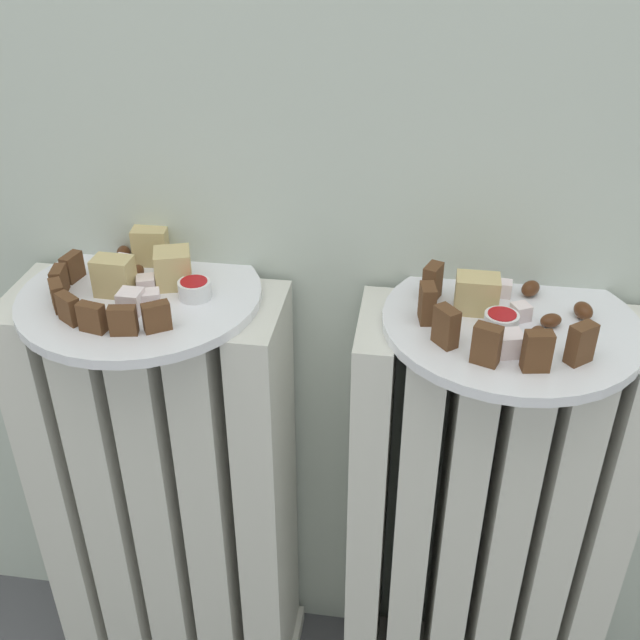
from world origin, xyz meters
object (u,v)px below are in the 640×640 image
Objects in this scene: radiator_left at (170,502)px; jam_bowl_right at (501,322)px; plate_left at (141,296)px; fork at (119,283)px; plate_right at (511,324)px; radiator_right at (477,535)px; jam_bowl_left at (194,288)px.

radiator_left is 0.54m from jam_bowl_right.
fork reaches higher than plate_left.
radiator_right is at bearing -90.00° from plate_right.
radiator_left is 0.34m from fork.
fork is at bearing 155.40° from plate_left.
radiator_left is at bearing 176.14° from jam_bowl_right.
radiator_right is 7.02× the size of fork.
jam_bowl_left reaches higher than plate_left.
jam_bowl_right is at bearing -3.86° from radiator_left.
plate_right reaches higher than radiator_right.
fork reaches higher than radiator_left.
plate_left is 0.07m from jam_bowl_left.
plate_left reaches higher than radiator_left.
jam_bowl_left is (-0.36, -0.00, 0.35)m from radiator_right.
plate_right is at bearing 0.53° from jam_bowl_left.
plate_left is 0.03m from fork.
radiator_left is 0.36m from jam_bowl_left.
jam_bowl_left is 0.41× the size of fork.
radiator_left is at bearing 116.57° from plate_left.
jam_bowl_right is at bearing -117.03° from plate_right.
radiator_right is 0.54m from plate_left.
radiator_left and radiator_right have the same top height.
plate_right is at bearing 0.00° from plate_left.
plate_left is at bearing 177.18° from jam_bowl_left.
radiator_left is 1.00× the size of radiator_right.
plate_right is (0.43, -0.00, 0.33)m from radiator_left.
radiator_right is at bearing 0.53° from jam_bowl_left.
jam_bowl_right is (0.41, -0.03, 0.02)m from plate_left.
radiator_right is at bearing -1.77° from fork.
jam_bowl_left reaches higher than radiator_left.
jam_bowl_left reaches higher than radiator_right.
jam_bowl_right is at bearing -5.41° from fork.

